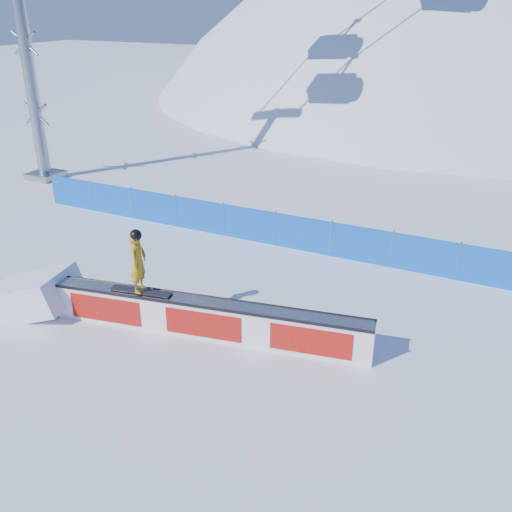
% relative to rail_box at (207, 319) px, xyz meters
% --- Properties ---
extents(ground, '(160.00, 160.00, 0.00)m').
position_rel_rail_box_xyz_m(ground, '(0.18, 1.49, -0.49)').
color(ground, white).
rests_on(ground, ground).
extents(snow_hill, '(64.00, 64.00, 64.00)m').
position_rel_rail_box_xyz_m(snow_hill, '(0.18, 43.49, -18.49)').
color(snow_hill, white).
rests_on(snow_hill, ground).
extents(safety_fence, '(22.05, 0.05, 1.30)m').
position_rel_rail_box_xyz_m(safety_fence, '(0.18, 5.99, 0.11)').
color(safety_fence, blue).
rests_on(safety_fence, ground).
extents(rail_box, '(8.24, 2.00, 0.99)m').
position_rel_rail_box_xyz_m(rail_box, '(0.00, 0.00, 0.00)').
color(rail_box, white).
rests_on(rail_box, ground).
extents(snow_ramp, '(2.87, 2.07, 1.64)m').
position_rel_rail_box_xyz_m(snow_ramp, '(-5.09, -0.89, -0.49)').
color(snow_ramp, white).
rests_on(snow_ramp, ground).
extents(snowboarder, '(1.65, 0.63, 1.70)m').
position_rel_rail_box_xyz_m(snowboarder, '(-1.73, -0.30, 1.34)').
color(snowboarder, black).
rests_on(snowboarder, rail_box).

